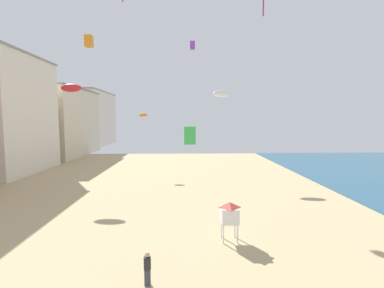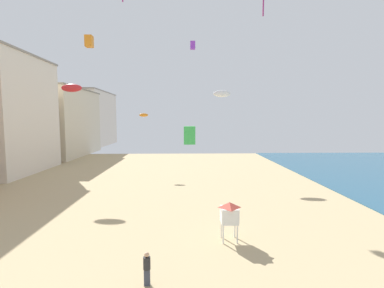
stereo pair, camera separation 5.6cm
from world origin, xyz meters
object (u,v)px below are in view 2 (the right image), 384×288
object	(u,v)px
kite_purple_box	(193,45)
kite_flyer	(147,267)
kite_red_parafoil	(72,88)
kite_white_parafoil	(222,94)
kite_orange_box	(89,41)
kite_green_box	(190,135)
lifeguard_stand	(229,213)
kite_orange_parafoil	(144,115)

from	to	relation	value
kite_purple_box	kite_flyer	bearing A→B (deg)	-97.72
kite_red_parafoil	kite_white_parafoil	size ratio (longest dim) A/B	1.00
kite_red_parafoil	kite_orange_box	distance (m)	9.00
kite_red_parafoil	kite_purple_box	bearing A→B (deg)	-2.55
kite_purple_box	kite_orange_box	xyz separation A→B (m)	(-9.68, -6.29, -1.38)
kite_green_box	kite_orange_box	bearing A→B (deg)	128.02
lifeguard_stand	kite_white_parafoil	world-z (taller)	kite_white_parafoil
lifeguard_stand	kite_orange_parafoil	distance (m)	26.54
kite_orange_parafoil	kite_purple_box	distance (m)	13.86
kite_orange_parafoil	kite_orange_box	world-z (taller)	kite_orange_box
kite_orange_parafoil	kite_purple_box	size ratio (longest dim) A/B	1.50
kite_orange_parafoil	kite_purple_box	bearing A→B (deg)	-51.28
lifeguard_stand	kite_green_box	xyz separation A→B (m)	(-2.61, -2.74, 5.19)
kite_flyer	kite_purple_box	world-z (taller)	kite_purple_box
kite_purple_box	kite_orange_box	bearing A→B (deg)	-146.98
kite_purple_box	kite_white_parafoil	bearing A→B (deg)	54.37
kite_green_box	kite_purple_box	distance (m)	20.16
kite_orange_parafoil	kite_orange_box	xyz separation A→B (m)	(-2.54, -15.20, 6.47)
kite_flyer	kite_orange_parafoil	distance (m)	30.02
kite_purple_box	kite_orange_box	size ratio (longest dim) A/B	0.86
kite_purple_box	kite_white_parafoil	xyz separation A→B (m)	(4.23, 5.91, -4.93)
kite_green_box	kite_flyer	bearing A→B (deg)	-136.56
kite_green_box	kite_purple_box	xyz separation A→B (m)	(0.64, 17.85, 9.35)
kite_green_box	kite_white_parafoil	bearing A→B (deg)	78.42
kite_orange_parafoil	kite_flyer	bearing A→B (deg)	-81.17
kite_flyer	kite_green_box	distance (m)	6.73
kite_flyer	kite_white_parafoil	size ratio (longest dim) A/B	0.68
kite_white_parafoil	lifeguard_stand	bearing A→B (deg)	-96.13
lifeguard_stand	kite_orange_box	xyz separation A→B (m)	(-11.65, 8.82, 13.15)
kite_purple_box	kite_orange_parafoil	bearing A→B (deg)	128.72
kite_red_parafoil	kite_green_box	size ratio (longest dim) A/B	2.59
lifeguard_stand	kite_white_parafoil	size ratio (longest dim) A/B	1.06
kite_flyer	kite_orange_parafoil	size ratio (longest dim) A/B	1.24
kite_red_parafoil	kite_purple_box	distance (m)	15.09
kite_white_parafoil	kite_green_box	bearing A→B (deg)	-101.58
kite_red_parafoil	kite_purple_box	size ratio (longest dim) A/B	2.74
kite_flyer	kite_purple_box	size ratio (longest dim) A/B	1.85
kite_orange_parafoil	kite_purple_box	world-z (taller)	kite_purple_box
kite_white_parafoil	kite_orange_parafoil	bearing A→B (deg)	165.22
kite_orange_parafoil	kite_white_parafoil	xyz separation A→B (m)	(11.37, -3.00, 2.92)
kite_orange_parafoil	kite_green_box	size ratio (longest dim) A/B	1.42
kite_orange_parafoil	kite_red_parafoil	bearing A→B (deg)	-130.83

